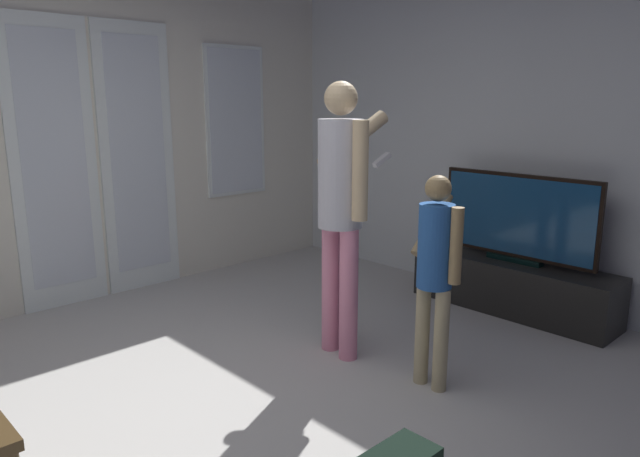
% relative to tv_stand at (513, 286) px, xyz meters
% --- Properties ---
extents(ground_plane, '(6.02, 4.74, 0.02)m').
position_rel_tv_stand_xyz_m(ground_plane, '(-2.70, 0.14, -0.20)').
color(ground_plane, '#B7B4AF').
extents(wall_back_with_doors, '(6.02, 0.09, 2.64)m').
position_rel_tv_stand_xyz_m(wall_back_with_doors, '(-2.61, 2.47, 1.10)').
color(wall_back_with_doors, silver).
rests_on(wall_back_with_doors, ground_plane).
extents(wall_right_plain, '(0.06, 4.74, 2.61)m').
position_rel_tv_stand_xyz_m(wall_right_plain, '(0.28, 0.14, 1.12)').
color(wall_right_plain, silver).
rests_on(wall_right_plain, ground_plane).
extents(tv_stand, '(0.40, 1.50, 0.38)m').
position_rel_tv_stand_xyz_m(tv_stand, '(0.00, 0.00, 0.00)').
color(tv_stand, black).
rests_on(tv_stand, ground_plane).
extents(flat_screen_tv, '(0.08, 1.18, 0.65)m').
position_rel_tv_stand_xyz_m(flat_screen_tv, '(-0.00, 0.00, 0.52)').
color(flat_screen_tv, black).
rests_on(flat_screen_tv, tv_stand).
extents(person_adult, '(0.71, 0.44, 1.65)m').
position_rel_tv_stand_xyz_m(person_adult, '(-1.44, 0.37, 0.80)').
color(person_adult, pink).
rests_on(person_adult, ground_plane).
extents(person_child, '(0.42, 0.32, 1.17)m').
position_rel_tv_stand_xyz_m(person_child, '(-1.39, -0.27, 0.51)').
color(person_child, tan).
rests_on(person_child, ground_plane).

